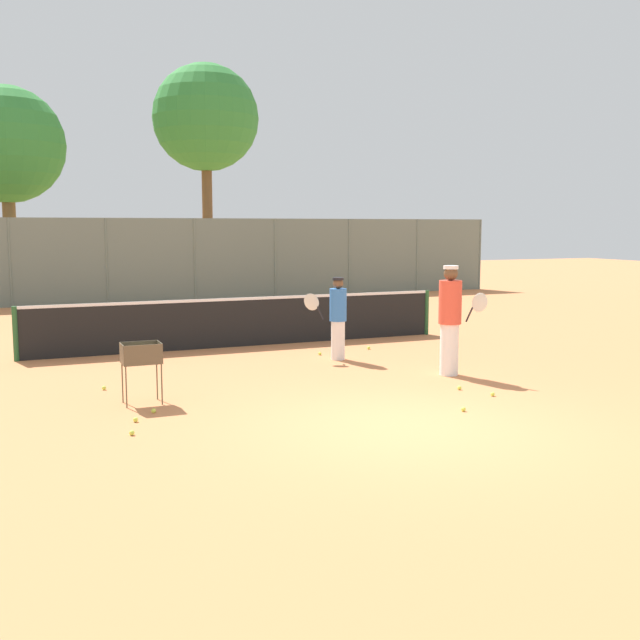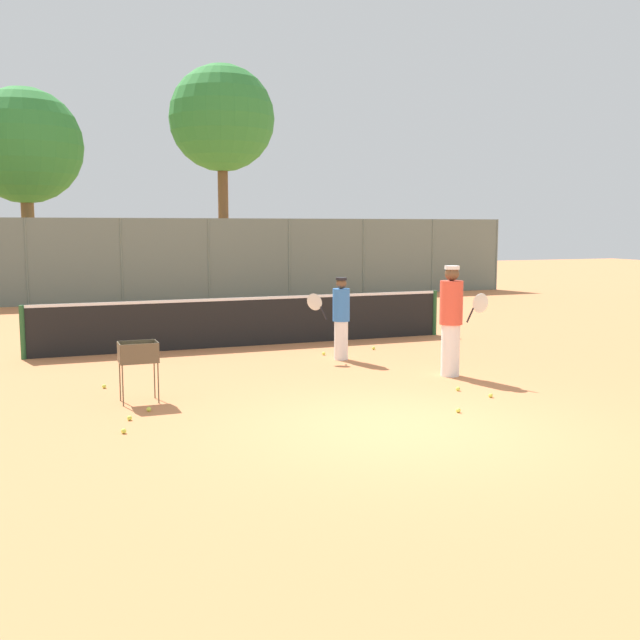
% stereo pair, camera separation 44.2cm
% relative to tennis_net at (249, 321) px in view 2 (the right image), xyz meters
% --- Properties ---
extents(ground_plane, '(80.00, 80.00, 0.00)m').
position_rel_tennis_net_xyz_m(ground_plane, '(0.00, -7.19, -0.56)').
color(ground_plane, '#D37F4C').
extents(tennis_net, '(9.31, 0.10, 1.07)m').
position_rel_tennis_net_xyz_m(tennis_net, '(0.00, 0.00, 0.00)').
color(tennis_net, '#26592D').
rests_on(tennis_net, ground_plane).
extents(back_fence, '(27.14, 0.08, 2.88)m').
position_rel_tennis_net_xyz_m(back_fence, '(-0.00, 10.51, 0.88)').
color(back_fence, slate).
rests_on(back_fence, ground_plane).
extents(tree_2, '(4.28, 4.28, 7.73)m').
position_rel_tennis_net_xyz_m(tree_2, '(-4.40, 14.83, 4.99)').
color(tree_2, brown).
rests_on(tree_2, ground_plane).
extents(tree_3, '(4.25, 4.25, 9.06)m').
position_rel_tennis_net_xyz_m(tree_3, '(3.08, 14.64, 6.32)').
color(tree_3, brown).
rests_on(tree_3, ground_plane).
extents(player_white_outfit, '(0.85, 0.42, 1.61)m').
position_rel_tennis_net_xyz_m(player_white_outfit, '(1.20, -2.28, 0.28)').
color(player_white_outfit, white).
rests_on(player_white_outfit, ground_plane).
extents(player_red_cap, '(0.55, 0.89, 1.93)m').
position_rel_tennis_net_xyz_m(player_red_cap, '(2.36, -4.46, 0.44)').
color(player_red_cap, white).
rests_on(player_red_cap, ground_plane).
extents(ball_cart, '(0.56, 0.41, 0.91)m').
position_rel_tennis_net_xyz_m(ball_cart, '(-2.98, -4.51, 0.12)').
color(ball_cart, brown).
rests_on(ball_cart, ground_plane).
extents(tennis_ball_0, '(0.07, 0.07, 0.07)m').
position_rel_tennis_net_xyz_m(tennis_ball_0, '(2.07, -6.14, -0.52)').
color(tennis_ball_0, '#D1E54C').
rests_on(tennis_ball_0, ground_plane).
extents(tennis_ball_1, '(0.07, 0.07, 0.07)m').
position_rel_tennis_net_xyz_m(tennis_ball_1, '(2.31, -1.45, -0.52)').
color(tennis_ball_1, '#D1E54C').
rests_on(tennis_ball_1, ground_plane).
extents(tennis_ball_2, '(0.07, 0.07, 0.07)m').
position_rel_tennis_net_xyz_m(tennis_ball_2, '(-2.94, -5.14, -0.52)').
color(tennis_ball_2, '#D1E54C').
rests_on(tennis_ball_2, ground_plane).
extents(tennis_ball_3, '(0.07, 0.07, 0.07)m').
position_rel_tennis_net_xyz_m(tennis_ball_3, '(-3.40, -6.17, -0.52)').
color(tennis_ball_3, '#D1E54C').
rests_on(tennis_ball_3, ground_plane).
extents(tennis_ball_4, '(0.07, 0.07, 0.07)m').
position_rel_tennis_net_xyz_m(tennis_ball_4, '(-3.25, -5.54, -0.52)').
color(tennis_ball_4, '#D1E54C').
rests_on(tennis_ball_4, ground_plane).
extents(tennis_ball_5, '(0.07, 0.07, 0.07)m').
position_rel_tennis_net_xyz_m(tennis_ball_5, '(1.08, -1.69, -0.52)').
color(tennis_ball_5, '#D1E54C').
rests_on(tennis_ball_5, ground_plane).
extents(tennis_ball_6, '(0.07, 0.07, 0.07)m').
position_rel_tennis_net_xyz_m(tennis_ball_6, '(1.85, -5.56, -0.52)').
color(tennis_ball_6, '#D1E54C').
rests_on(tennis_ball_6, ground_plane).
extents(tennis_ball_7, '(0.07, 0.07, 0.07)m').
position_rel_tennis_net_xyz_m(tennis_ball_7, '(-3.38, -3.33, -0.52)').
color(tennis_ball_7, '#D1E54C').
rests_on(tennis_ball_7, ground_plane).
extents(tennis_ball_8, '(0.07, 0.07, 0.07)m').
position_rel_tennis_net_xyz_m(tennis_ball_8, '(1.11, -6.77, -0.52)').
color(tennis_ball_8, '#D1E54C').
rests_on(tennis_ball_8, ground_plane).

